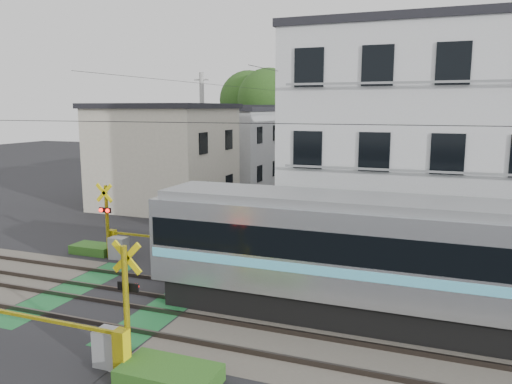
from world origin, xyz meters
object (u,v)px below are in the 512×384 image
at_px(crossing_signal_near, 112,339).
at_px(apartment_block, 417,141).
at_px(crossing_signal_far, 118,241).
at_px(pedestrian, 331,162).

bearing_deg(crossing_signal_near, apartment_block, 65.78).
xyz_separation_m(crossing_signal_near, crossing_signal_far, (-5.17, 7.31, 0.00)).
bearing_deg(crossing_signal_near, pedestrian, 94.60).
bearing_deg(pedestrian, crossing_signal_far, 82.95).
relative_size(crossing_signal_near, apartment_block, 0.46).
bearing_deg(crossing_signal_near, crossing_signal_far, 125.29).
relative_size(crossing_signal_far, apartment_block, 0.46).
xyz_separation_m(crossing_signal_far, apartment_block, (11.09, 5.84, 3.94)).
bearing_deg(crossing_signal_far, apartment_block, 27.78).
distance_m(crossing_signal_near, crossing_signal_far, 8.95).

